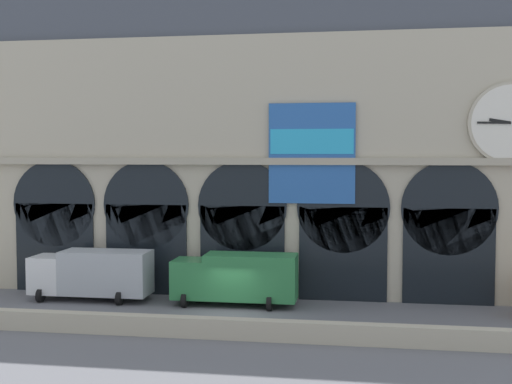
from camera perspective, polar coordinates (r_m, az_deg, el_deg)
ground_plane at (r=37.00m, az=-2.59°, el=-10.90°), size 200.00×200.00×0.00m
quay_parapet_wall at (r=32.77m, az=-4.14°, el=-11.87°), size 90.00×0.70×1.01m
station_building at (r=43.09m, az=-0.62°, el=4.25°), size 39.32×5.10×20.15m
box_truck_midwest at (r=41.82m, az=-14.23°, el=-6.96°), size 7.50×2.91×3.12m
box_truck_center at (r=39.20m, az=-1.74°, el=-7.54°), size 7.50×2.91×3.12m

